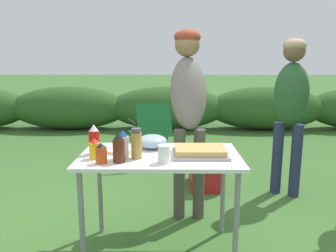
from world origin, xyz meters
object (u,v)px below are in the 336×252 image
(food_tray, at_px, (200,152))
(standing_person_in_olive_jacket, at_px, (291,100))
(paper_cup_stack, at_px, (164,154))
(bbq_sauce_bottle, at_px, (119,148))
(plate_stack, at_px, (122,150))
(spice_jar, at_px, (136,144))
(mayo_bottle, at_px, (123,145))
(hot_sauce_bottle, at_px, (101,153))
(mixing_bowl, at_px, (152,141))
(ketchup_bottle, at_px, (94,140))
(folding_table, at_px, (160,165))
(mustard_bottle, at_px, (94,149))
(standing_person_in_red_jacket, at_px, (188,97))
(cooler_box, at_px, (205,171))
(camp_chair_green_behind_table, at_px, (151,129))

(food_tray, distance_m, standing_person_in_olive_jacket, 1.49)
(paper_cup_stack, distance_m, bbq_sauce_bottle, 0.29)
(plate_stack, relative_size, spice_jar, 1.08)
(plate_stack, distance_m, mayo_bottle, 0.18)
(bbq_sauce_bottle, relative_size, hot_sauce_bottle, 1.45)
(mixing_bowl, distance_m, standing_person_in_olive_jacket, 1.61)
(food_tray, relative_size, mayo_bottle, 2.01)
(paper_cup_stack, bearing_deg, standing_person_in_olive_jacket, 45.50)
(ketchup_bottle, bearing_deg, hot_sauce_bottle, -66.63)
(folding_table, xyz_separation_m, plate_stack, (-0.28, 0.07, 0.09))
(folding_table, bearing_deg, food_tray, -3.78)
(mustard_bottle, xyz_separation_m, mayo_bottle, (0.19, 0.02, 0.02))
(mayo_bottle, relative_size, standing_person_in_red_jacket, 0.12)
(plate_stack, relative_size, mayo_bottle, 1.16)
(food_tray, xyz_separation_m, cooler_box, (0.18, 1.30, -0.60))
(plate_stack, relative_size, mustard_bottle, 1.58)
(food_tray, height_order, hot_sauce_bottle, hot_sauce_bottle)
(mustard_bottle, bearing_deg, spice_jar, 1.99)
(standing_person_in_olive_jacket, relative_size, cooler_box, 3.26)
(cooler_box, bearing_deg, folding_table, -20.70)
(mustard_bottle, bearing_deg, camp_chair_green_behind_table, 84.22)
(plate_stack, distance_m, cooler_box, 1.53)
(spice_jar, xyz_separation_m, standing_person_in_red_jacket, (0.38, 0.75, 0.22))
(food_tray, height_order, cooler_box, food_tray)
(camp_chair_green_behind_table, bearing_deg, mayo_bottle, -111.32)
(food_tray, distance_m, mixing_bowl, 0.39)
(folding_table, relative_size, plate_stack, 5.01)
(mixing_bowl, bearing_deg, standing_person_in_olive_jacket, 33.97)
(bbq_sauce_bottle, height_order, standing_person_in_red_jacket, standing_person_in_red_jacket)
(bbq_sauce_bottle, bearing_deg, mustard_bottle, 156.33)
(cooler_box, bearing_deg, mayo_bottle, -28.14)
(bbq_sauce_bottle, distance_m, ketchup_bottle, 0.27)
(hot_sauce_bottle, bearing_deg, bbq_sauce_bottle, 11.69)
(standing_person_in_red_jacket, bearing_deg, folding_table, -113.12)
(paper_cup_stack, xyz_separation_m, bbq_sauce_bottle, (-0.29, 0.01, 0.03))
(spice_jar, height_order, bbq_sauce_bottle, spice_jar)
(spice_jar, bearing_deg, food_tray, 9.87)
(folding_table, relative_size, hot_sauce_bottle, 8.26)
(hot_sauce_bottle, bearing_deg, standing_person_in_red_jacket, 55.40)
(standing_person_in_red_jacket, xyz_separation_m, standing_person_in_olive_jacket, (1.04, 0.41, -0.07))
(camp_chair_green_behind_table, bearing_deg, standing_person_in_olive_jacket, -56.73)
(mixing_bowl, height_order, standing_person_in_olive_jacket, standing_person_in_olive_jacket)
(plate_stack, relative_size, hot_sauce_bottle, 1.65)
(bbq_sauce_bottle, relative_size, mayo_bottle, 1.02)
(bbq_sauce_bottle, xyz_separation_m, ketchup_bottle, (-0.20, 0.19, 0.01))
(folding_table, xyz_separation_m, spice_jar, (-0.15, -0.09, 0.18))
(bbq_sauce_bottle, relative_size, standing_person_in_olive_jacket, 0.12)
(ketchup_bottle, xyz_separation_m, camp_chair_green_behind_table, (0.25, 2.14, -0.37))
(food_tray, distance_m, mayo_bottle, 0.52)
(plate_stack, bearing_deg, spice_jar, -52.67)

